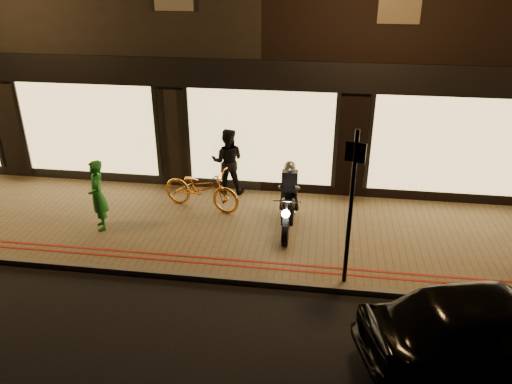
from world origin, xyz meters
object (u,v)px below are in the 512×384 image
motorcycle (289,204)px  sign_post (351,202)px  person_green (98,195)px  parked_car (493,329)px  bicycle_gold (201,188)px

motorcycle → sign_post: sign_post is taller
motorcycle → person_green: 4.20m
parked_car → sign_post: bearing=34.3°
sign_post → person_green: 5.61m
person_green → parked_car: 8.09m
person_green → parked_car: bearing=36.7°
motorcycle → bicycle_gold: (-2.16, 0.72, -0.09)m
parked_car → motorcycle: bearing=26.4°
person_green → bicycle_gold: bearing=90.9°
motorcycle → bicycle_gold: size_ratio=0.98×
bicycle_gold → person_green: person_green is taller
sign_post → bicycle_gold: size_ratio=1.51×
sign_post → person_green: sign_post is taller
parked_car → person_green: bearing=51.4°
person_green → sign_post: bearing=45.0°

